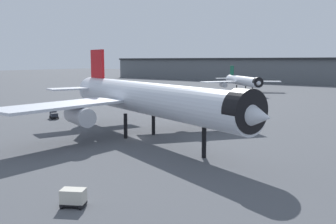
# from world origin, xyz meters

# --- Properties ---
(ground) EXTENTS (900.00, 900.00, 0.00)m
(ground) POSITION_xyz_m (0.00, 0.00, 0.00)
(ground) COLOR #4C4F54
(airliner_near_gate) EXTENTS (57.03, 51.03, 17.07)m
(airliner_near_gate) POSITION_xyz_m (1.48, 0.87, 7.52)
(airliner_near_gate) COLOR silver
(airliner_near_gate) RESTS_ON ground
(airliner_far_taxiway) EXTENTS (32.98, 35.88, 12.02)m
(airliner_far_taxiway) POSITION_xyz_m (-20.99, 108.65, 5.29)
(airliner_far_taxiway) COLOR silver
(airliner_far_taxiway) RESTS_ON ground
(terminal_building) EXTENTS (258.89, 58.84, 26.44)m
(terminal_building) POSITION_xyz_m (-39.18, 199.74, 8.27)
(terminal_building) COLOR slate
(terminal_building) RESTS_ON ground
(baggage_tug_wing) EXTENTS (3.56, 3.15, 1.85)m
(baggage_tug_wing) POSITION_xyz_m (-32.51, 8.66, 0.97)
(baggage_tug_wing) COLOR black
(baggage_tug_wing) RESTS_ON ground
(baggage_cart_trailing) EXTENTS (2.81, 2.61, 1.82)m
(baggage_cart_trailing) POSITION_xyz_m (14.92, -30.77, 0.98)
(baggage_cart_trailing) COLOR black
(baggage_cart_trailing) RESTS_ON ground
(traffic_cone_near_nose) EXTENTS (0.55, 0.55, 0.69)m
(traffic_cone_near_nose) POSITION_xyz_m (5.87, 35.74, 0.35)
(traffic_cone_near_nose) COLOR #F2600C
(traffic_cone_near_nose) RESTS_ON ground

